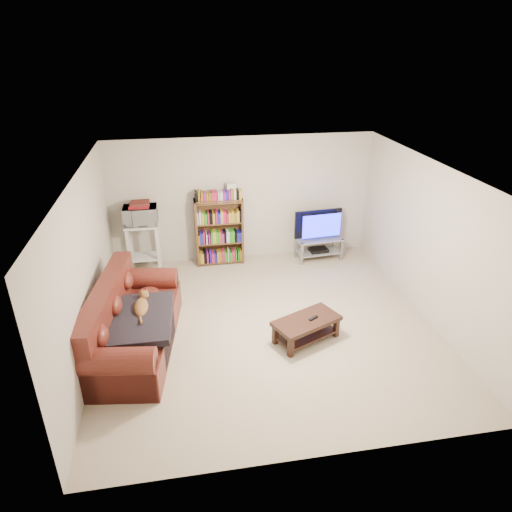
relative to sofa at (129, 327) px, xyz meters
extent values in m
plane|color=#C6B293|center=(2.01, 0.21, -0.34)|extent=(5.00, 5.00, 0.00)
plane|color=white|center=(2.01, 0.21, 2.06)|extent=(5.00, 5.00, 0.00)
plane|color=beige|center=(2.01, 2.71, 0.86)|extent=(5.00, 0.00, 5.00)
plane|color=beige|center=(2.01, -2.29, 0.86)|extent=(5.00, 0.00, 5.00)
plane|color=beige|center=(-0.49, 0.21, 0.86)|extent=(0.00, 5.00, 5.00)
plane|color=beige|center=(4.51, 0.21, 0.86)|extent=(0.00, 5.00, 5.00)
cube|color=#581E16|center=(0.09, -0.01, -0.12)|extent=(1.29, 2.40, 0.44)
cube|color=#581E16|center=(-0.27, 0.04, 0.16)|extent=(0.57, 2.30, 0.96)
cube|color=#581E16|center=(-0.05, -1.03, -0.06)|extent=(0.96, 0.37, 0.56)
cube|color=#581E16|center=(0.23, 1.00, -0.06)|extent=(0.96, 0.37, 0.56)
cube|color=black|center=(0.17, -0.18, 0.23)|extent=(0.95, 1.20, 0.19)
cube|color=black|center=(2.50, -0.25, -0.02)|extent=(1.08, 0.84, 0.06)
cube|color=black|center=(2.50, -0.25, -0.24)|extent=(0.97, 0.75, 0.03)
cube|color=black|center=(2.19, -0.59, -0.19)|extent=(0.09, 0.09, 0.29)
cube|color=black|center=(2.97, -0.25, -0.19)|extent=(0.09, 0.09, 0.29)
cube|color=black|center=(2.04, -0.26, -0.19)|extent=(0.09, 0.09, 0.29)
cube|color=black|center=(2.82, 0.09, -0.19)|extent=(0.09, 0.09, 0.29)
cube|color=black|center=(2.60, -0.26, 0.02)|extent=(0.16, 0.12, 0.02)
cube|color=#999EA3|center=(3.47, 2.33, 0.09)|extent=(0.92, 0.48, 0.03)
cube|color=#999EA3|center=(3.47, 2.33, -0.19)|extent=(0.88, 0.46, 0.02)
cube|color=gray|center=(3.07, 2.12, -0.12)|extent=(0.05, 0.05, 0.45)
cube|color=gray|center=(3.90, 2.20, -0.12)|extent=(0.05, 0.05, 0.45)
cube|color=gray|center=(3.04, 2.46, -0.12)|extent=(0.05, 0.05, 0.45)
cube|color=gray|center=(3.87, 2.54, -0.12)|extent=(0.05, 0.05, 0.45)
imported|color=black|center=(3.47, 2.33, 0.38)|extent=(0.97, 0.21, 0.55)
cube|color=black|center=(3.47, 2.33, -0.15)|extent=(0.38, 0.28, 0.06)
cube|color=#55371D|center=(1.09, 2.49, 0.32)|extent=(0.04, 0.28, 1.31)
cube|color=#55371D|center=(1.96, 2.49, 0.32)|extent=(0.04, 0.28, 1.31)
cube|color=#55371D|center=(1.53, 2.49, 0.96)|extent=(0.91, 0.29, 0.03)
cube|color=maroon|center=(1.33, 2.49, 1.01)|extent=(0.26, 0.20, 0.07)
cube|color=silver|center=(0.11, 2.36, 0.60)|extent=(0.60, 0.44, 0.04)
cube|color=silver|center=(0.11, 2.36, -0.04)|extent=(0.54, 0.40, 0.03)
cube|color=silver|center=(-0.15, 2.18, 0.12)|extent=(0.05, 0.05, 0.92)
cube|color=silver|center=(0.37, 2.18, 0.12)|extent=(0.05, 0.05, 0.92)
cube|color=silver|center=(-0.15, 2.54, 0.12)|extent=(0.05, 0.05, 0.92)
cube|color=silver|center=(0.37, 2.54, 0.12)|extent=(0.05, 0.05, 0.92)
imported|color=silver|center=(0.11, 2.36, 0.79)|extent=(0.59, 0.41, 0.33)
cube|color=maroon|center=(0.11, 2.36, 0.97)|extent=(0.35, 0.31, 0.05)
camera|label=1|loc=(0.85, -5.55, 3.67)|focal=32.00mm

